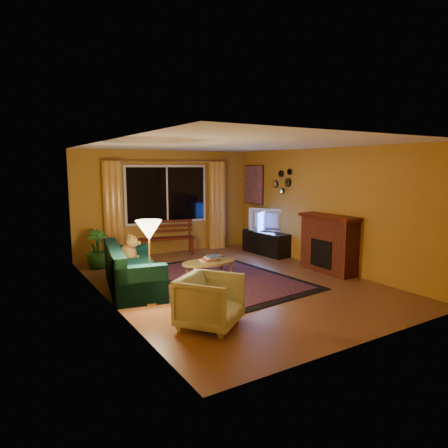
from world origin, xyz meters
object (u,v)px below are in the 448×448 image
floor_lamp (150,263)px  tv_console (266,243)px  sofa (133,267)px  armchair (210,299)px  coffee_table (209,271)px  bench (166,247)px

floor_lamp → tv_console: bearing=27.4°
sofa → armchair: size_ratio=2.48×
armchair → coffee_table: size_ratio=0.73×
floor_lamp → coffee_table: 1.58m
bench → coffee_table: bearing=-80.5°
bench → coffee_table: size_ratio=1.30×
bench → coffee_table: bench is taller
coffee_table → tv_console: 2.69m
bench → armchair: size_ratio=1.77×
bench → tv_console: size_ratio=1.03×
sofa → bench: bearing=65.6°
bench → sofa: size_ratio=0.71×
armchair → bench: bearing=37.3°
tv_console → armchair: bearing=-140.7°
bench → armchair: (-1.24, -4.34, 0.18)m
tv_console → sofa: bearing=-168.1°
armchair → floor_lamp: (-0.35, 1.25, 0.26)m
floor_lamp → tv_console: (3.73, 1.93, -0.37)m
tv_console → bench: bearing=147.6°
bench → sofa: bearing=-111.0°
armchair → floor_lamp: floor_lamp is taller
coffee_table → floor_lamp: bearing=-156.0°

